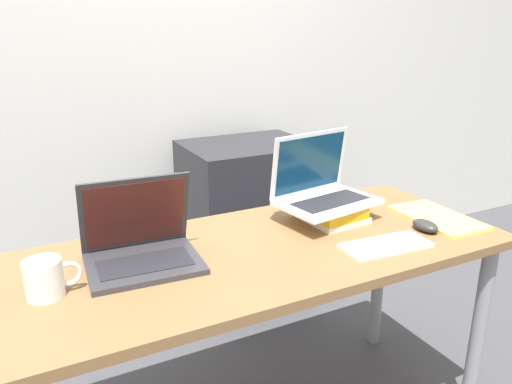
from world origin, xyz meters
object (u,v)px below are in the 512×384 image
Objects in this scene: notepad at (437,217)px; mug at (45,278)px; laptop_left at (141,247)px; wireless_keyboard at (386,245)px; mini_fridge at (248,224)px; mouse at (425,226)px; laptop_on_books at (322,189)px; book_stack at (330,212)px.

notepad is 2.33× the size of mug.
wireless_keyboard is (0.68, -0.24, -0.04)m from laptop_left.
wireless_keyboard is at bearing -92.69° from mini_fridge.
laptop_left is 1.15m from mini_fridge.
mug reaches higher than notepad.
laptop_left is at bearing 167.54° from mouse.
laptop_on_books reaches higher than mug.
mouse reaches higher than notepad.
wireless_keyboard is 2.88× the size of mouse.
mouse is at bearing 11.55° from wireless_keyboard.
mug is 0.17× the size of mini_fridge.
laptop_on_books is 0.42m from notepad.
wireless_keyboard is at bearing -162.49° from notepad.
wireless_keyboard is at bearing -168.45° from mouse.
book_stack is 0.28× the size of mini_fridge.
mini_fridge is at bearing 41.59° from mug.
book_stack is 0.81× the size of wireless_keyboard.
laptop_left is 1.00× the size of notepad.
laptop_left is 0.67m from book_stack.
mug reaches higher than book_stack.
mini_fridge is at bearing 98.72° from mouse.
mouse is at bearing -153.10° from notepad.
notepad is at bearing -26.44° from book_stack.
mouse is at bearing -45.91° from book_stack.
wireless_keyboard is 0.96m from mug.
laptop_on_books is 0.43× the size of mini_fridge.
laptop_on_books is 0.86m from mini_fridge.
mouse is (0.22, -0.23, -0.01)m from book_stack.
mini_fridge reaches higher than notepad.
wireless_keyboard is (0.02, -0.27, -0.02)m from book_stack.
mouse is 0.30× the size of notepad.
laptop_left reaches higher than wireless_keyboard.
book_stack is 0.27m from wireless_keyboard.
wireless_keyboard is at bearing -19.13° from laptop_left.
mug is (-0.94, 0.16, 0.04)m from wireless_keyboard.
book_stack is 0.93m from mug.
notepad is (1.00, -0.14, -0.04)m from laptop_left.
wireless_keyboard is 0.21m from mouse.
mouse is (0.89, -0.20, -0.03)m from laptop_left.
book_stack is at bearing 2.68° from laptop_left.
laptop_left reaches higher than mouse.
notepad is at bearing -7.74° from laptop_left.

